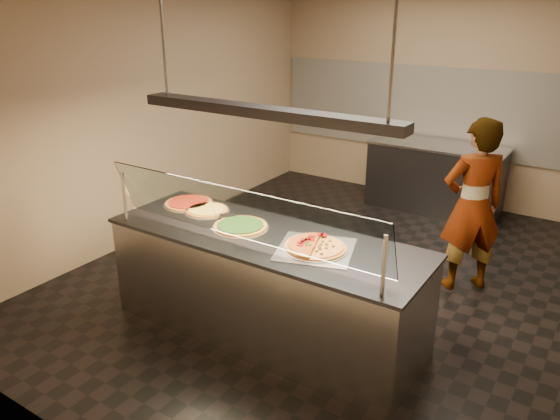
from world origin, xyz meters
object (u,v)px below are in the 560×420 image
Objects in this scene: pizza_tomato at (189,203)px; heat_lamp_housing at (264,112)px; prep_table at (435,177)px; pizza_spinach at (241,226)px; half_pizza_sausage at (328,250)px; serving_counter at (266,285)px; pizza_cheese at (207,210)px; perforated_tray at (316,249)px; worker at (473,206)px; half_pizza_pepperoni at (303,242)px; pizza_spatula at (221,213)px; sneeze_guard at (239,215)px.

pizza_tomato is 0.20× the size of heat_lamp_housing.
pizza_spinach is at bearing -97.22° from prep_table.
serving_counter is at bearing 179.02° from half_pizza_sausage.
serving_counter is 0.91m from pizza_cheese.
pizza_tomato is 0.26× the size of prep_table.
half_pizza_sausage is 0.23× the size of heat_lamp_housing.
heat_lamp_housing is at bearing 178.70° from perforated_tray.
half_pizza_sausage is 1.27× the size of pizza_cheese.
worker is (0.61, 1.81, -0.08)m from half_pizza_sausage.
pizza_cheese is 0.24× the size of worker.
worker is at bearing 65.06° from half_pizza_pepperoni.
worker is at bearing 68.14° from perforated_tray.
pizza_spatula reaches higher than pizza_cheese.
pizza_spinach is (-0.27, 0.36, -0.28)m from sneeze_guard.
pizza_tomato is at bearing 151.67° from sneeze_guard.
worker is at bearing 56.07° from heat_lamp_housing.
worker is at bearing 42.75° from pizza_spatula.
pizza_spinach reaches higher than pizza_cheese.
perforated_tray is (0.48, 0.33, -0.29)m from sneeze_guard.
pizza_tomato is 0.27× the size of worker.
pizza_spatula is 0.16× the size of worker.
pizza_spinach is 0.51m from pizza_cheese.
serving_counter is 5.86× the size of pizza_tomato.
heat_lamp_housing reaches higher than pizza_tomato.
perforated_tray is 1.53m from pizza_tomato.
heat_lamp_housing is (-0.37, 0.01, 0.99)m from half_pizza_pepperoni.
serving_counter is 5.66× the size of pizza_spinach.
perforated_tray is 0.40× the size of prep_table.
prep_table is at bearing -105.46° from worker.
half_pizza_sausage is (0.60, 0.33, -0.27)m from sneeze_guard.
heat_lamp_housing reaches higher than pizza_spatula.
pizza_cheese is (-1.36, 0.17, -0.01)m from half_pizza_sausage.
perforated_tray is at bearing -179.59° from half_pizza_sausage.
serving_counter is 1.53× the size of prep_table.
perforated_tray is (0.48, -0.01, 0.47)m from serving_counter.
half_pizza_sausage is at bearing 29.38° from worker.
worker is (1.00, -2.00, 0.41)m from prep_table.
prep_table is (-0.27, 3.81, -0.47)m from perforated_tray.
pizza_spinach is at bearing -20.99° from pizza_spatula.
pizza_spatula is (-0.95, 0.15, -0.01)m from half_pizza_pepperoni.
heat_lamp_housing is (-0.21, -3.80, 1.48)m from prep_table.
half_pizza_pepperoni reaches higher than serving_counter.
pizza_cheese is 1.44× the size of pizza_spatula.
worker reaches higher than half_pizza_sausage.
half_pizza_sausage is 1.12× the size of pizza_tomato.
prep_table is (-0.16, 3.81, -0.50)m from half_pizza_pepperoni.
half_pizza_pepperoni is at bearing -8.97° from pizza_spatula.
pizza_cheese is 0.18m from pizza_spatula.
serving_counter is 3.79× the size of perforated_tray.
pizza_tomato is (-0.76, 0.19, -0.00)m from pizza_spinach.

